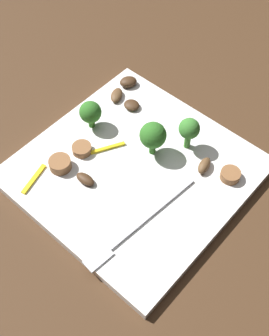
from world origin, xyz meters
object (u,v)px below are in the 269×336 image
Objects in this scene: broccoli_floret_1 at (189,129)px; sausage_slice_0 at (60,164)px; mushroom_3 at (128,82)px; mushroom_4 at (117,95)px; plate at (134,171)px; mushroom_1 at (132,105)px; sausage_slice_2 at (230,175)px; sausage_slice_1 at (82,149)px; broccoli_floret_0 at (90,113)px; pepper_strip_0 at (110,146)px; pepper_strip_1 at (34,179)px; mushroom_0 at (85,179)px; broccoli_floret_2 at (150,134)px; fork at (135,228)px; mushroom_2 at (204,166)px.

broccoli_floret_1 reaches higher than sausage_slice_0.
mushroom_3 is 0.03m from mushroom_4.
mushroom_1 reaches higher than plate.
plate is 10.53× the size of sausage_slice_2.
mushroom_1 is (-0.01, -0.18, -0.00)m from sausage_slice_2.
sausage_slice_1 is (0.10, -0.10, -0.03)m from broccoli_floret_1.
mushroom_3 is at bearing -170.34° from broccoli_floret_0.
pepper_strip_0 and pepper_strip_1 have the same top height.
mushroom_0 is (0.13, -0.14, -0.00)m from sausage_slice_2.
mushroom_3 is at bearing -155.37° from mushroom_0.
mushroom_1 is at bearing -92.70° from sausage_slice_2.
pepper_strip_0 is at bearing -166.15° from mushroom_0.
broccoli_floret_2 is 0.14m from mushroom_3.
mushroom_0 is at bearing -90.13° from fork.
sausage_slice_0 is at bearing -36.60° from broccoli_floret_1.
broccoli_floret_0 is 1.86× the size of mushroom_1.
mushroom_4 reaches higher than plate.
broccoli_floret_0 reaches higher than sausage_slice_0.
broccoli_floret_2 is at bearing 162.93° from mushroom_0.
mushroom_0 is at bearing 129.18° from pepper_strip_1.
broccoli_floret_2 reaches higher than mushroom_3.
sausage_slice_0 is (0.10, -0.07, -0.03)m from broccoli_floret_2.
mushroom_3 is at bearing -100.57° from sausage_slice_2.
pepper_strip_1 is at bearing -10.37° from sausage_slice_1.
mushroom_3 is at bearing -135.01° from plate.
broccoli_floret_1 is 1.03× the size of pepper_strip_1.
sausage_slice_2 is at bearing 79.43° from mushroom_3.
plate is 5.65× the size of pepper_strip_0.
broccoli_floret_1 is 0.14m from mushroom_4.
mushroom_4 is (-0.01, -0.21, -0.00)m from sausage_slice_2.
broccoli_floret_2 is 2.01× the size of sausage_slice_1.
plate is 0.11m from mushroom_1.
broccoli_floret_2 reaches higher than sausage_slice_0.
mushroom_1 is 0.15m from mushroom_2.
sausage_slice_0 reaches higher than mushroom_1.
plate is 0.10m from broccoli_floret_0.
sausage_slice_0 is 1.12× the size of mushroom_3.
broccoli_floret_1 is 0.05m from broccoli_floret_2.
mushroom_0 reaches higher than pepper_strip_1.
mushroom_3 is (-0.18, -0.17, 0.00)m from fork.
sausage_slice_1 is at bearing -69.97° from plate.
broccoli_floret_0 is 0.88× the size of pepper_strip_1.
broccoli_floret_0 is 0.85× the size of broccoli_floret_1.
fork is 0.13m from mushroom_2.
mushroom_1 is 0.89× the size of mushroom_3.
mushroom_2 is 0.56× the size of pepper_strip_1.
mushroom_2 is 0.18m from mushroom_4.
broccoli_floret_0 is 1.64× the size of sausage_slice_1.
broccoli_floret_1 is 0.05m from mushroom_2.
plate is 9.99× the size of mushroom_2.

